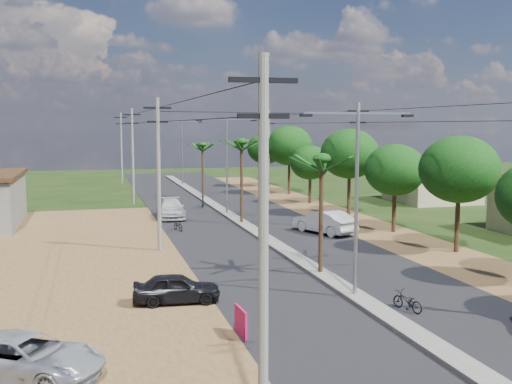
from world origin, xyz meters
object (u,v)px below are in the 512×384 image
(car_white_far, at_px, (171,209))
(car_parked_dark, at_px, (177,289))
(moto_rider_east, at_px, (407,302))
(roadside_sign, at_px, (241,323))
(car_silver_mid, at_px, (324,222))
(car_parked_silver, at_px, (25,358))

(car_white_far, xyz_separation_m, car_parked_dark, (-2.79, -23.18, -0.11))
(moto_rider_east, bearing_deg, car_parked_dark, -39.71)
(roadside_sign, bearing_deg, car_silver_mid, 56.91)
(car_parked_silver, relative_size, moto_rider_east, 3.10)
(car_parked_dark, height_order, moto_rider_east, car_parked_dark)
(roadside_sign, bearing_deg, car_parked_dark, 106.09)
(car_white_far, bearing_deg, car_parked_silver, -101.66)
(car_parked_silver, height_order, moto_rider_east, car_parked_silver)
(car_parked_dark, height_order, roadside_sign, car_parked_dark)
(moto_rider_east, bearing_deg, car_white_far, -94.90)
(car_parked_silver, height_order, car_parked_dark, car_parked_silver)
(car_parked_dark, bearing_deg, roadside_sign, -155.48)
(car_parked_silver, xyz_separation_m, car_parked_dark, (5.30, 6.38, -0.04))
(car_silver_mid, height_order, car_parked_silver, car_silver_mid)
(car_white_far, distance_m, car_parked_dark, 23.35)
(moto_rider_east, distance_m, roadside_sign, 7.17)
(car_white_far, bearing_deg, car_silver_mid, -43.26)
(car_silver_mid, xyz_separation_m, car_white_far, (-9.18, 9.81, -0.07))
(car_silver_mid, relative_size, car_parked_silver, 1.03)
(moto_rider_east, height_order, roadside_sign, roadside_sign)
(car_white_far, relative_size, car_parked_silver, 1.07)
(car_silver_mid, xyz_separation_m, roadside_sign, (-10.36, -17.98, -0.28))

